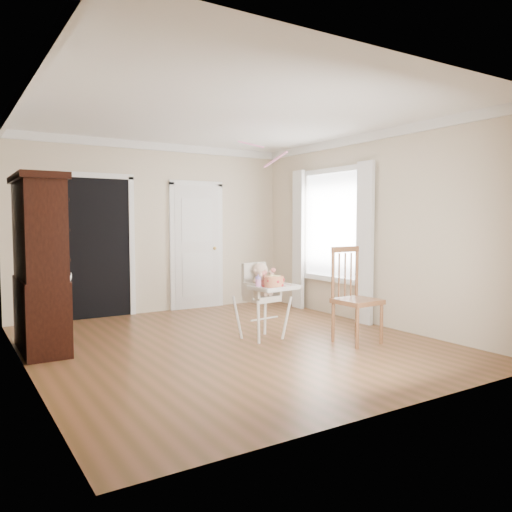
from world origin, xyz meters
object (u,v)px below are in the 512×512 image
high_chair (262,291)px  dining_chair (355,298)px  sippy_cup (258,282)px  china_cabinet (40,264)px  cake (274,282)px

high_chair → dining_chair: dining_chair is taller
sippy_cup → dining_chair: dining_chair is taller
high_chair → sippy_cup: (-0.16, -0.15, 0.15)m
sippy_cup → china_cabinet: bearing=155.9°
high_chair → cake: high_chair is taller
sippy_cup → china_cabinet: 2.48m
high_chair → sippy_cup: size_ratio=5.72×
high_chair → sippy_cup: bearing=-142.7°
high_chair → china_cabinet: bearing=153.4°
sippy_cup → cake: bearing=-18.2°
high_chair → china_cabinet: 2.58m
cake → high_chair: bearing=98.4°
high_chair → cake: size_ratio=3.24×
cake → sippy_cup: bearing=161.8°
high_chair → dining_chair: 1.13m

